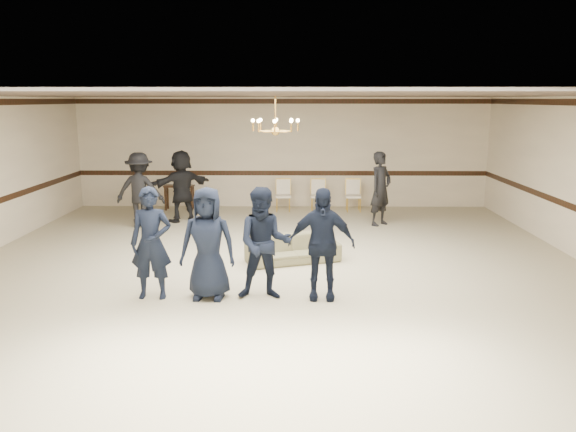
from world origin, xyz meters
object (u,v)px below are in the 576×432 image
adult_left (140,190)px  adult_mid (182,186)px  adult_right (381,189)px  boy_b (208,243)px  settee (293,249)px  boy_a (151,243)px  boy_c (264,244)px  banquet_chair_right (353,196)px  boy_d (321,244)px  banquet_chair_mid (318,196)px  chandelier (275,114)px  banquet_chair_left (283,196)px  console_table (180,197)px

adult_left → adult_mid: (0.90, 0.70, 0.00)m
adult_mid → adult_right: bearing=139.7°
adult_left → adult_mid: size_ratio=1.00×
boy_b → settee: (1.34, 2.10, -0.64)m
boy_a → settee: 3.14m
boy_b → adult_right: (3.54, 5.51, 0.03)m
boy_c → banquet_chair_right: boy_c is taller
boy_a → adult_mid: 5.95m
adult_left → boy_d: bearing=131.5°
adult_left → banquet_chair_mid: adult_left is taller
chandelier → settee: chandelier is taller
boy_a → banquet_chair_left: bearing=74.7°
banquet_chair_mid → console_table: (-4.00, 0.20, -0.09)m
adult_mid → banquet_chair_mid: bearing=165.5°
chandelier → banquet_chair_right: bearing=68.8°
settee → banquet_chair_left: banquet_chair_left is taller
boy_a → console_table: (-1.06, 7.52, -0.54)m
boy_d → banquet_chair_left: (-0.76, 7.32, -0.45)m
adult_left → banquet_chair_left: bearing=-146.8°
boy_a → adult_right: 7.07m
banquet_chair_right → adult_right: bearing=-70.1°
boy_a → boy_b: size_ratio=1.00×
boy_d → adult_mid: adult_mid is taller
boy_c → adult_left: 6.20m
banquet_chair_left → console_table: 3.01m
boy_a → settee: (2.24, 2.10, -0.64)m
boy_c → console_table: bearing=109.9°
adult_mid → console_table: adult_mid is taller
settee → banquet_chair_mid: banquet_chair_mid is taller
chandelier → boy_c: 2.86m
chandelier → adult_right: chandelier is taller
boy_b → adult_right: bearing=60.6°
boy_a → boy_b: bearing=-0.4°
adult_left → banquet_chair_mid: 5.00m
chandelier → console_table: (-2.97, 5.45, -2.52)m
boy_a → adult_left: bearing=106.3°
boy_d → adult_right: bearing=74.7°
settee → console_table: bearing=102.1°
console_table → adult_mid: bearing=-74.5°
banquet_chair_left → console_table: banquet_chair_left is taller
boy_a → boy_c: bearing=-0.4°
chandelier → boy_b: chandelier is taller
boy_c → settee: size_ratio=1.00×
settee → adult_right: size_ratio=0.96×
banquet_chair_mid → console_table: size_ratio=1.06×
boy_d → banquet_chair_mid: bearing=90.3°
boy_d → adult_right: adult_right is taller
chandelier → boy_b: size_ratio=0.52×
boy_b → adult_left: adult_left is taller
settee → adult_left: adult_left is taller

